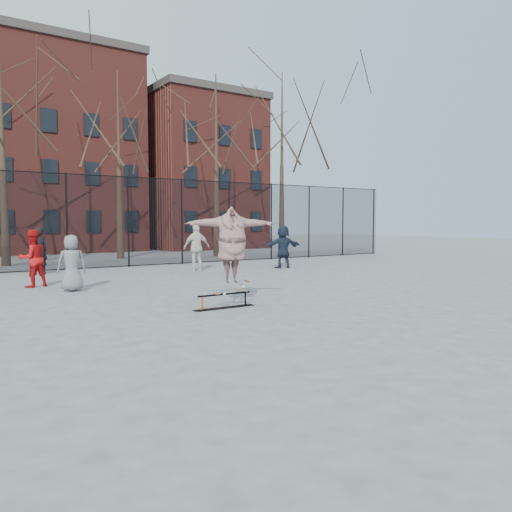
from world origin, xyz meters
TOP-DOWN VIEW (x-y plane):
  - ground at (0.00, 0.00)m, footprint 100.00×100.00m
  - skate_rail at (-0.68, 1.62)m, footprint 1.58×0.24m
  - skateboard at (-0.47, 1.62)m, footprint 0.84×0.20m
  - skater at (-0.47, 1.62)m, footprint 2.28×1.22m
  - bystander_grey at (-2.88, 6.50)m, footprint 0.86×0.61m
  - bystander_black at (-2.70, 12.00)m, footprint 0.73×0.55m
  - bystander_red at (-3.64, 8.12)m, footprint 1.01×0.88m
  - bystander_white at (2.84, 9.71)m, footprint 1.15×0.52m
  - bystander_navy at (6.53, 8.77)m, footprint 1.80×0.90m
  - fence at (-0.01, 13.00)m, footprint 34.03×0.07m
  - tree_row at (-0.25, 17.15)m, footprint 33.66×7.46m
  - rowhouses at (0.72, 26.00)m, footprint 29.00×7.00m

SIDE VIEW (x-z plane):
  - ground at x=0.00m, z-range 0.00..0.00m
  - skate_rail at x=-0.68m, z-range -0.04..0.31m
  - skateboard at x=-0.47m, z-range 0.35..0.45m
  - bystander_grey at x=-2.88m, z-range 0.00..1.64m
  - bystander_red at x=-3.64m, z-range 0.00..1.76m
  - bystander_black at x=-2.70m, z-range 0.00..1.80m
  - bystander_navy at x=6.53m, z-range 0.00..1.85m
  - bystander_white at x=2.84m, z-range 0.00..1.92m
  - skater at x=-0.47m, z-range 0.45..2.24m
  - fence at x=-0.01m, z-range 0.05..4.05m
  - rowhouses at x=0.72m, z-range -0.44..12.56m
  - tree_row at x=-0.25m, z-range 2.02..12.69m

